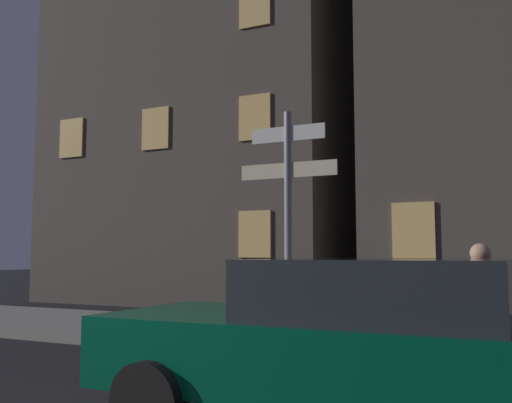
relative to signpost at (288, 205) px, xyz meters
The scene contains 5 objects.
sidewalk_kerb 2.36m from the signpost, 93.16° to the left, with size 40.00×3.46×0.14m, color gray.
signpost is the anchor object (origin of this frame).
car_far_oncoming 4.28m from the signpost, 59.69° to the right, with size 4.43×1.98×1.45m.
cyclist 3.59m from the signpost, 29.41° to the right, with size 1.82×0.34×1.61m.
building_left_block 12.74m from the signpost, 124.23° to the left, with size 9.39×7.97×18.23m.
Camera 1 is at (3.36, -2.68, 1.50)m, focal length 39.68 mm.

